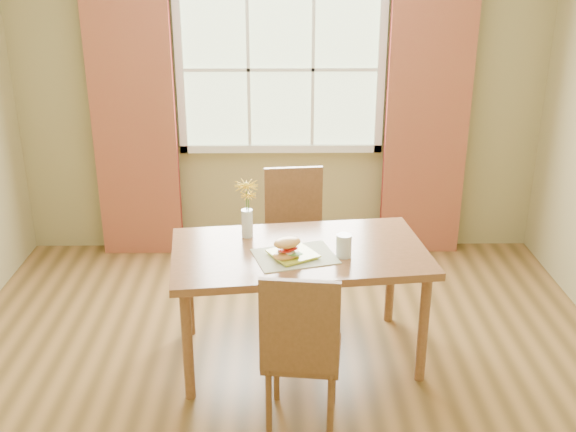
# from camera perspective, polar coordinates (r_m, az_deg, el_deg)

# --- Properties ---
(room) EXTENTS (4.24, 3.84, 2.74)m
(room) POSITION_cam_1_polar(r_m,az_deg,el_deg) (3.55, -0.53, 4.98)
(room) COLOR olive
(room) RESTS_ON ground
(window) EXTENTS (1.62, 0.06, 1.32)m
(window) POSITION_cam_1_polar(r_m,az_deg,el_deg) (5.34, -0.62, 12.30)
(window) COLOR #ABBD8F
(window) RESTS_ON room
(curtain_left) EXTENTS (0.65, 0.08, 2.20)m
(curtain_left) POSITION_cam_1_polar(r_m,az_deg,el_deg) (5.45, -12.90, 7.66)
(curtain_left) COLOR maroon
(curtain_left) RESTS_ON room
(curtain_right) EXTENTS (0.65, 0.08, 2.20)m
(curtain_right) POSITION_cam_1_polar(r_m,az_deg,el_deg) (5.46, 11.68, 7.77)
(curtain_right) COLOR maroon
(curtain_right) RESTS_ON room
(dining_table) EXTENTS (1.58, 1.01, 0.73)m
(dining_table) POSITION_cam_1_polar(r_m,az_deg,el_deg) (3.99, 0.97, -3.82)
(dining_table) COLOR brown
(dining_table) RESTS_ON room
(chair_near) EXTENTS (0.43, 0.43, 0.94)m
(chair_near) POSITION_cam_1_polar(r_m,az_deg,el_deg) (3.44, 1.13, -10.93)
(chair_near) COLOR brown
(chair_near) RESTS_ON room
(chair_far) EXTENTS (0.44, 0.44, 0.98)m
(chair_far) POSITION_cam_1_polar(r_m,az_deg,el_deg) (4.68, 0.61, -1.41)
(chair_far) COLOR brown
(chair_far) RESTS_ON room
(placemat) EXTENTS (0.52, 0.44, 0.01)m
(placemat) POSITION_cam_1_polar(r_m,az_deg,el_deg) (3.87, 0.59, -3.43)
(placemat) COLOR beige
(placemat) RESTS_ON dining_table
(plate) EXTENTS (0.32, 0.32, 0.01)m
(plate) POSITION_cam_1_polar(r_m,az_deg,el_deg) (3.86, 0.42, -3.34)
(plate) COLOR #C4CE33
(plate) RESTS_ON placemat
(croissant_sandwich) EXTENTS (0.20, 0.18, 0.12)m
(croissant_sandwich) POSITION_cam_1_polar(r_m,az_deg,el_deg) (3.78, -0.09, -2.77)
(croissant_sandwich) COLOR #F8B954
(croissant_sandwich) RESTS_ON plate
(water_glass) EXTENTS (0.09, 0.09, 0.13)m
(water_glass) POSITION_cam_1_polar(r_m,az_deg,el_deg) (3.86, 4.74, -2.56)
(water_glass) COLOR silver
(water_glass) RESTS_ON dining_table
(flower_vase) EXTENTS (0.15, 0.15, 0.36)m
(flower_vase) POSITION_cam_1_polar(r_m,az_deg,el_deg) (4.06, -3.50, 1.03)
(flower_vase) COLOR silver
(flower_vase) RESTS_ON dining_table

